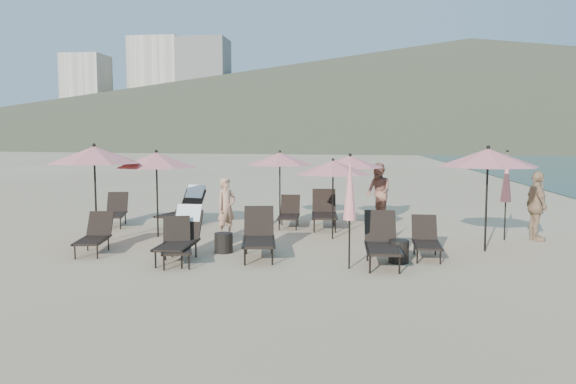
# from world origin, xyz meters

# --- Properties ---
(ground) EXTENTS (800.00, 800.00, 0.00)m
(ground) POSITION_xyz_m (0.00, 0.00, 0.00)
(ground) COLOR #D6BA8C
(ground) RESTS_ON ground
(volcanic_headland) EXTENTS (690.00, 690.00, 55.00)m
(volcanic_headland) POSITION_xyz_m (71.37, 302.62, 26.49)
(volcanic_headland) COLOR brown
(volcanic_headland) RESTS_ON ground
(hotel_skyline) EXTENTS (109.00, 82.00, 55.00)m
(hotel_skyline) POSITION_xyz_m (-93.62, 271.21, 24.18)
(hotel_skyline) COLOR beige
(hotel_skyline) RESTS_ON ground
(lounger_0) EXTENTS (0.83, 1.57, 0.86)m
(lounger_0) POSITION_xyz_m (-4.95, 0.22, 0.40)
(lounger_0) COLOR black
(lounger_0) RESTS_ON ground
(lounger_1) EXTENTS (1.02, 1.63, 0.88)m
(lounger_1) POSITION_xyz_m (-2.81, -0.51, 0.41)
(lounger_1) COLOR black
(lounger_1) RESTS_ON ground
(lounger_2) EXTENTS (0.68, 1.77, 1.09)m
(lounger_2) POSITION_xyz_m (-2.81, -0.17, 0.52)
(lounger_2) COLOR black
(lounger_2) RESTS_ON ground
(lounger_3) EXTENTS (0.96, 1.86, 1.02)m
(lounger_3) POSITION_xyz_m (-1.21, 0.23, 0.48)
(lounger_3) COLOR black
(lounger_3) RESTS_ON ground
(lounger_4) EXTENTS (0.72, 1.78, 1.02)m
(lounger_4) POSITION_xyz_m (1.40, -0.17, 0.47)
(lounger_4) COLOR black
(lounger_4) RESTS_ON ground
(lounger_5) EXTENTS (0.60, 1.48, 0.84)m
(lounger_5) POSITION_xyz_m (2.38, 0.64, 0.39)
(lounger_5) COLOR black
(lounger_5) RESTS_ON ground
(lounger_6) EXTENTS (1.02, 1.72, 0.93)m
(lounger_6) POSITION_xyz_m (-6.18, 4.03, 0.43)
(lounger_6) COLOR black
(lounger_6) RESTS_ON ground
(lounger_7) EXTENTS (1.11, 1.95, 1.15)m
(lounger_7) POSITION_xyz_m (-4.12, 4.20, 0.55)
(lounger_7) COLOR black
(lounger_7) RESTS_ON ground
(lounger_8) EXTENTS (0.66, 1.54, 0.87)m
(lounger_8) POSITION_xyz_m (-1.06, 4.44, 0.41)
(lounger_8) COLOR black
(lounger_8) RESTS_ON ground
(lounger_9) EXTENTS (0.83, 1.88, 1.05)m
(lounger_9) POSITION_xyz_m (-0.04, 4.35, 0.49)
(lounger_9) COLOR black
(lounger_9) RESTS_ON ground
(umbrella_open_0) EXTENTS (2.27, 2.27, 2.44)m
(umbrella_open_0) POSITION_xyz_m (-5.44, 1.31, 2.16)
(umbrella_open_0) COLOR black
(umbrella_open_0) RESTS_ON ground
(umbrella_open_1) EXTENTS (1.92, 1.92, 2.06)m
(umbrella_open_1) POSITION_xyz_m (0.28, 2.56, 1.82)
(umbrella_open_1) COLOR black
(umbrella_open_1) RESTS_ON ground
(umbrella_open_2) EXTENTS (2.23, 2.23, 2.40)m
(umbrella_open_2) POSITION_xyz_m (3.79, 1.44, 2.13)
(umbrella_open_2) COLOR black
(umbrella_open_2) RESTS_ON ground
(umbrella_open_3) EXTENTS (2.05, 2.05, 2.20)m
(umbrella_open_3) POSITION_xyz_m (-1.40, 4.94, 1.95)
(umbrella_open_3) COLOR black
(umbrella_open_3) RESTS_ON ground
(umbrella_open_4) EXTENTS (1.97, 1.97, 2.12)m
(umbrella_open_4) POSITION_xyz_m (0.66, 4.97, 1.87)
(umbrella_open_4) COLOR black
(umbrella_open_4) RESTS_ON ground
(umbrella_open_5) EXTENTS (2.11, 2.11, 2.27)m
(umbrella_open_5) POSITION_xyz_m (-4.23, 2.28, 2.00)
(umbrella_open_5) COLOR black
(umbrella_open_5) RESTS_ON ground
(umbrella_closed_0) EXTENTS (0.27, 0.27, 2.27)m
(umbrella_closed_0) POSITION_xyz_m (0.75, -0.66, 1.58)
(umbrella_closed_0) COLOR black
(umbrella_closed_0) RESTS_ON ground
(umbrella_closed_1) EXTENTS (0.27, 0.27, 2.27)m
(umbrella_closed_1) POSITION_xyz_m (4.58, 2.92, 1.58)
(umbrella_closed_1) COLOR black
(umbrella_closed_1) RESTS_ON ground
(side_table_0) EXTENTS (0.42, 0.42, 0.44)m
(side_table_0) POSITION_xyz_m (-2.07, 0.56, 0.22)
(side_table_0) COLOR black
(side_table_0) RESTS_ON ground
(side_table_1) EXTENTS (0.42, 0.42, 0.47)m
(side_table_1) POSITION_xyz_m (1.75, -0.00, 0.24)
(side_table_1) COLOR black
(side_table_1) RESTS_ON ground
(beachgoer_a) EXTENTS (0.64, 0.68, 1.55)m
(beachgoer_a) POSITION_xyz_m (-2.46, 2.48, 0.78)
(beachgoer_a) COLOR tan
(beachgoer_a) RESTS_ON ground
(beachgoer_b) EXTENTS (1.01, 1.10, 1.81)m
(beachgoer_b) POSITION_xyz_m (1.53, 5.71, 0.90)
(beachgoer_b) COLOR #9C6450
(beachgoer_b) RESTS_ON ground
(beachgoer_c) EXTENTS (0.52, 1.06, 1.75)m
(beachgoer_c) POSITION_xyz_m (5.35, 2.96, 0.87)
(beachgoer_c) COLOR tan
(beachgoer_c) RESTS_ON ground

